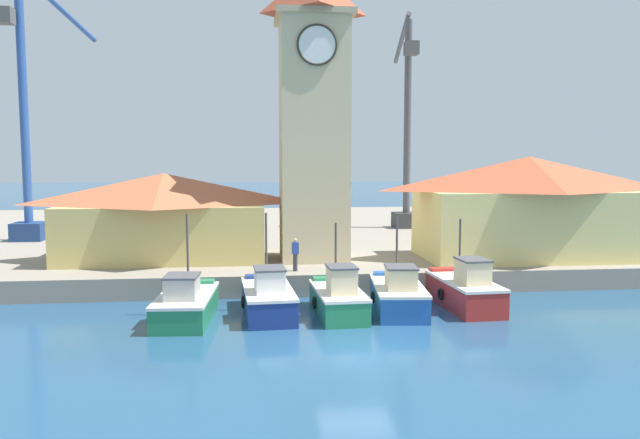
% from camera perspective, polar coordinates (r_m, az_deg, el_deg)
% --- Properties ---
extents(ground_plane, '(300.00, 300.00, 0.00)m').
position_cam_1_polar(ground_plane, '(21.55, 3.31, -12.13)').
color(ground_plane, navy).
extents(quay_wharf, '(120.00, 40.00, 1.06)m').
position_cam_1_polar(quay_wharf, '(49.39, -2.21, -1.38)').
color(quay_wharf, gray).
rests_on(quay_wharf, ground).
extents(fishing_boat_far_left, '(2.43, 5.09, 4.30)m').
position_cam_1_polar(fishing_boat_far_left, '(26.12, -12.17, -7.50)').
color(fishing_boat_far_left, '#237A4C').
rests_on(fishing_boat_far_left, ground).
extents(fishing_boat_left_outer, '(2.30, 5.12, 4.25)m').
position_cam_1_polar(fishing_boat_left_outer, '(26.44, -4.78, -7.12)').
color(fishing_boat_left_outer, navy).
rests_on(fishing_boat_left_outer, ground).
extents(fishing_boat_left_inner, '(2.09, 4.67, 3.83)m').
position_cam_1_polar(fishing_boat_left_inner, '(26.34, 1.68, -7.16)').
color(fishing_boat_left_inner, '#237A4C').
rests_on(fishing_boat_left_inner, ground).
extents(fishing_boat_mid_left, '(2.58, 5.18, 4.02)m').
position_cam_1_polar(fishing_boat_mid_left, '(27.23, 7.16, -6.80)').
color(fishing_boat_mid_left, '#2356A8').
rests_on(fishing_boat_mid_left, ground).
extents(fishing_boat_center, '(2.19, 5.10, 3.87)m').
position_cam_1_polar(fishing_boat_center, '(28.30, 13.10, -6.28)').
color(fishing_boat_center, '#AD2823').
rests_on(fishing_boat_center, ground).
extents(clock_tower, '(4.06, 4.06, 17.08)m').
position_cam_1_polar(clock_tower, '(33.85, -0.60, 9.99)').
color(clock_tower, beige).
rests_on(clock_tower, quay_wharf).
extents(warehouse_left, '(11.14, 5.90, 4.69)m').
position_cam_1_polar(warehouse_left, '(34.87, -14.06, 0.36)').
color(warehouse_left, tan).
rests_on(warehouse_left, quay_wharf).
extents(warehouse_right, '(12.04, 6.17, 5.60)m').
position_cam_1_polar(warehouse_right, '(36.27, 18.50, 1.16)').
color(warehouse_right, '#E5D17A').
rests_on(warehouse_right, quay_wharf).
extents(port_crane_near, '(2.00, 8.19, 16.75)m').
position_cam_1_polar(port_crane_near, '(49.79, 7.94, 6.42)').
color(port_crane_near, '#353539').
rests_on(port_crane_near, quay_wharf).
extents(port_crane_far, '(4.10, 9.40, 17.83)m').
position_cam_1_polar(port_crane_far, '(46.16, -25.13, 6.67)').
color(port_crane_far, navy).
rests_on(port_crane_far, quay_wharf).
extents(dock_worker_near_tower, '(0.34, 0.22, 1.62)m').
position_cam_1_polar(dock_worker_near_tower, '(30.49, -2.27, -3.16)').
color(dock_worker_near_tower, '#33333D').
rests_on(dock_worker_near_tower, quay_wharf).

